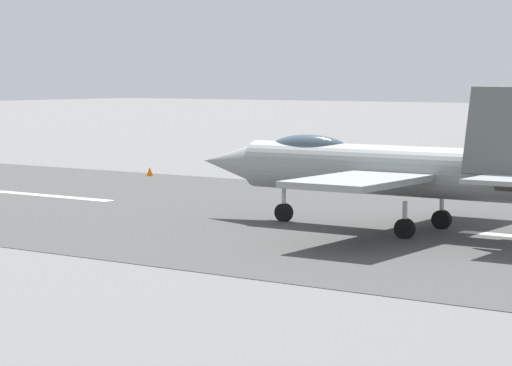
{
  "coord_description": "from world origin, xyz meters",
  "views": [
    {
      "loc": [
        -15.21,
        39.59,
        6.0
      ],
      "look_at": [
        7.85,
        7.07,
        2.2
      ],
      "focal_mm": 78.31,
      "sensor_mm": 36.0,
      "label": 1
    }
  ],
  "objects": [
    {
      "name": "marker_cone_far",
      "position": [
        28.99,
        -11.6,
        0.28
      ],
      "size": [
        0.44,
        0.44,
        0.55
      ],
      "primitive_type": "cone",
      "color": "orange",
      "rests_on": "ground"
    },
    {
      "name": "marker_cone_mid",
      "position": [
        10.41,
        -11.6,
        0.28
      ],
      "size": [
        0.44,
        0.44,
        0.55
      ],
      "primitive_type": "cone",
      "color": "orange",
      "rests_on": "ground"
    },
    {
      "name": "fighter_jet",
      "position": [
        5.89,
        1.32,
        2.45
      ],
      "size": [
        16.13,
        13.08,
        5.65
      ],
      "color": "gray",
      "rests_on": "ground"
    }
  ]
}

